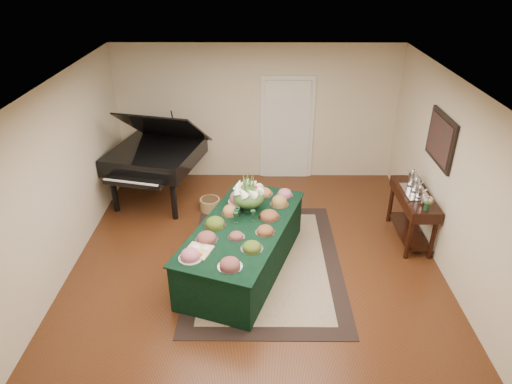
{
  "coord_description": "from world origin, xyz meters",
  "views": [
    {
      "loc": [
        0.04,
        -5.62,
        4.25
      ],
      "look_at": [
        0.0,
        0.3,
        1.05
      ],
      "focal_mm": 32.0,
      "sensor_mm": 36.0,
      "label": 1
    }
  ],
  "objects_px": {
    "buffet_table": "(243,246)",
    "floral_centerpiece": "(249,193)",
    "grand_piano": "(156,155)",
    "mahogany_sideboard": "(413,204)"
  },
  "relations": [
    {
      "from": "grand_piano",
      "to": "floral_centerpiece",
      "type": "bearing_deg",
      "value": -44.29
    },
    {
      "from": "buffet_table",
      "to": "grand_piano",
      "type": "bearing_deg",
      "value": 128.2
    },
    {
      "from": "mahogany_sideboard",
      "to": "grand_piano",
      "type": "bearing_deg",
      "value": 163.11
    },
    {
      "from": "floral_centerpiece",
      "to": "mahogany_sideboard",
      "type": "height_order",
      "value": "floral_centerpiece"
    },
    {
      "from": "buffet_table",
      "to": "grand_piano",
      "type": "height_order",
      "value": "grand_piano"
    },
    {
      "from": "buffet_table",
      "to": "mahogany_sideboard",
      "type": "xyz_separation_m",
      "value": [
        2.68,
        0.79,
        0.28
      ]
    },
    {
      "from": "grand_piano",
      "to": "mahogany_sideboard",
      "type": "relative_size",
      "value": 1.58
    },
    {
      "from": "floral_centerpiece",
      "to": "grand_piano",
      "type": "relative_size",
      "value": 0.24
    },
    {
      "from": "buffet_table",
      "to": "floral_centerpiece",
      "type": "relative_size",
      "value": 5.66
    },
    {
      "from": "floral_centerpiece",
      "to": "mahogany_sideboard",
      "type": "bearing_deg",
      "value": 8.04
    }
  ]
}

